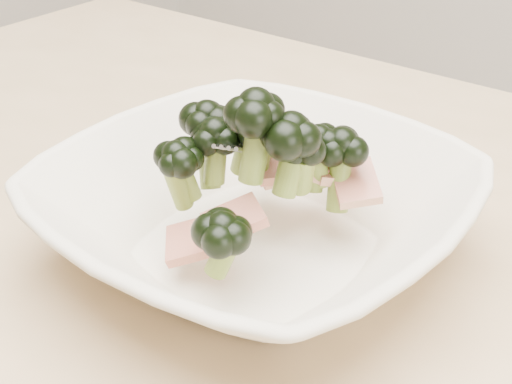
# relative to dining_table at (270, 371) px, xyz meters

# --- Properties ---
(dining_table) EXTENTS (1.20, 0.80, 0.75)m
(dining_table) POSITION_rel_dining_table_xyz_m (0.00, 0.00, 0.00)
(dining_table) COLOR tan
(dining_table) RESTS_ON ground
(broccoli_dish) EXTENTS (0.29, 0.29, 0.13)m
(broccoli_dish) POSITION_rel_dining_table_xyz_m (-0.02, 0.01, 0.14)
(broccoli_dish) COLOR beige
(broccoli_dish) RESTS_ON dining_table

